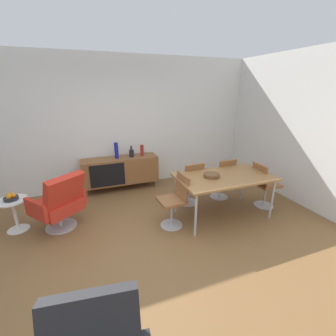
# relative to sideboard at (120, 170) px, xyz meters

# --- Properties ---
(ground_plane) EXTENTS (8.32, 8.32, 0.00)m
(ground_plane) POSITION_rel_sideboard_xyz_m (-0.04, -2.30, -0.44)
(ground_plane) COLOR brown
(wall_back) EXTENTS (6.80, 0.12, 2.80)m
(wall_back) POSITION_rel_sideboard_xyz_m (-0.04, 0.30, 0.96)
(wall_back) COLOR silver
(wall_back) RESTS_ON ground_plane
(sideboard) EXTENTS (1.60, 0.45, 0.72)m
(sideboard) POSITION_rel_sideboard_xyz_m (0.00, 0.00, 0.00)
(sideboard) COLOR brown
(sideboard) RESTS_ON ground_plane
(vase_cobalt) EXTENTS (0.10, 0.10, 0.24)m
(vase_cobalt) POSITION_rel_sideboard_xyz_m (0.26, 0.00, 0.36)
(vase_cobalt) COLOR black
(vase_cobalt) RESTS_ON sideboard
(vase_sculptural_dark) EXTENTS (0.08, 0.08, 0.24)m
(vase_sculptural_dark) POSITION_rel_sideboard_xyz_m (0.50, 0.00, 0.40)
(vase_sculptural_dark) COLOR maroon
(vase_sculptural_dark) RESTS_ON sideboard
(vase_ceramic_small) EXTENTS (0.08, 0.08, 0.34)m
(vase_ceramic_small) POSITION_rel_sideboard_xyz_m (-0.05, 0.00, 0.45)
(vase_ceramic_small) COLOR navy
(vase_ceramic_small) RESTS_ON sideboard
(dining_table) EXTENTS (1.60, 0.90, 0.74)m
(dining_table) POSITION_rel_sideboard_xyz_m (1.46, -1.74, 0.26)
(dining_table) COLOR olive
(dining_table) RESTS_ON ground_plane
(wooden_bowl_on_table) EXTENTS (0.26, 0.26, 0.06)m
(wooden_bowl_on_table) POSITION_rel_sideboard_xyz_m (1.23, -1.71, 0.33)
(wooden_bowl_on_table) COLOR brown
(wooden_bowl_on_table) RESTS_ON dining_table
(dining_chair_back_left) EXTENTS (0.42, 0.44, 0.86)m
(dining_chair_back_left) POSITION_rel_sideboard_xyz_m (1.12, -1.18, 0.03)
(dining_chair_back_left) COLOR brown
(dining_chair_back_left) RESTS_ON ground_plane
(dining_chair_back_right) EXTENTS (0.42, 0.44, 0.86)m
(dining_chair_back_right) POSITION_rel_sideboard_xyz_m (1.82, -1.18, 0.03)
(dining_chair_back_right) COLOR brown
(dining_chair_back_right) RESTS_ON ground_plane
(dining_chair_far_end) EXTENTS (0.44, 0.42, 0.86)m
(dining_chair_far_end) POSITION_rel_sideboard_xyz_m (2.35, -1.74, 0.03)
(dining_chair_far_end) COLOR brown
(dining_chair_far_end) RESTS_ON ground_plane
(dining_chair_near_window) EXTENTS (0.45, 0.42, 0.86)m
(dining_chair_near_window) POSITION_rel_sideboard_xyz_m (0.57, -1.74, 0.03)
(dining_chair_near_window) COLOR brown
(dining_chair_near_window) RESTS_ON ground_plane
(lounge_chair_red) EXTENTS (0.91, 0.90, 0.95)m
(lounge_chair_red) POSITION_rel_sideboard_xyz_m (-1.13, -1.20, 0.03)
(lounge_chair_red) COLOR red
(lounge_chair_red) RESTS_ON ground_plane
(side_table_round) EXTENTS (0.44, 0.44, 0.52)m
(side_table_round) POSITION_rel_sideboard_xyz_m (-1.81, -0.99, -0.12)
(side_table_round) COLOR white
(side_table_round) RESTS_ON ground_plane
(fruit_bowl) EXTENTS (0.20, 0.20, 0.11)m
(fruit_bowl) POSITION_rel_sideboard_xyz_m (-1.81, -0.99, 0.12)
(fruit_bowl) COLOR #262628
(fruit_bowl) RESTS_ON side_table_round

